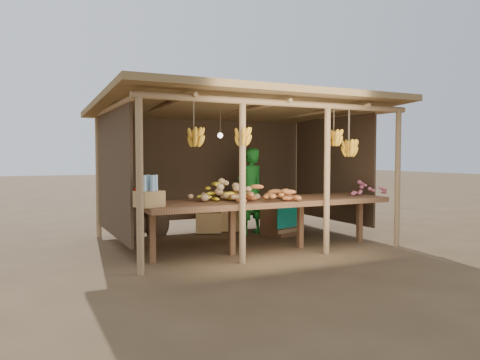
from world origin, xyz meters
name	(u,v)px	position (x,y,z in m)	size (l,w,h in m)	color
ground	(240,241)	(0.00, 0.00, 0.00)	(60.00, 60.00, 0.00)	brown
stall_structure	(241,129)	(-0.02, -0.09, 1.91)	(4.70, 3.50, 2.43)	#99764F
counter	(267,203)	(0.00, -0.95, 0.74)	(3.90, 1.05, 0.80)	brown
potato_heap	(225,188)	(-0.68, -0.89, 0.98)	(1.02, 0.61, 0.37)	tan
sweet_potato_heap	(266,189)	(-0.18, -1.21, 0.98)	(0.95, 0.57, 0.36)	#B8672F
onion_heap	(367,185)	(1.90, -1.00, 0.98)	(0.70, 0.42, 0.35)	#C35E6E
banana_pile	(218,189)	(-0.76, -0.80, 0.97)	(0.61, 0.37, 0.35)	yellow
tomato_basin	(137,197)	(-1.90, -0.52, 0.88)	(0.38, 0.38, 0.20)	navy
bottle_box	(149,195)	(-1.90, -1.19, 0.96)	(0.40, 0.36, 0.42)	#A07A48
vendor	(250,191)	(0.48, 0.55, 0.80)	(0.59, 0.38, 1.61)	#17691D
tarp_crate	(282,216)	(0.99, 0.24, 0.34)	(0.84, 0.78, 0.83)	brown
carton_stack	(225,215)	(0.17, 1.01, 0.33)	(1.10, 0.53, 0.75)	#A07A48
burlap_sacks	(145,221)	(-1.34, 1.19, 0.28)	(0.90, 0.47, 0.64)	#44311F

